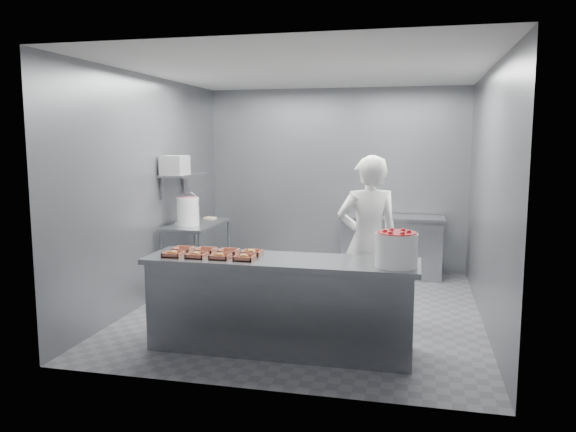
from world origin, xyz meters
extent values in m
plane|color=#4C4C51|center=(0.00, 0.00, 0.00)|extent=(4.50, 4.50, 0.00)
plane|color=white|center=(0.00, 0.00, 2.80)|extent=(4.50, 4.50, 0.00)
cube|color=slate|center=(0.00, 2.25, 1.40)|extent=(4.00, 0.04, 2.80)
cube|color=slate|center=(-2.00, 0.00, 1.40)|extent=(0.04, 4.50, 2.80)
cube|color=slate|center=(2.00, 0.00, 1.40)|extent=(0.04, 4.50, 2.80)
cube|color=slate|center=(0.00, -1.35, 0.88)|extent=(2.60, 0.70, 0.05)
cube|color=slate|center=(0.00, -1.35, 0.42)|extent=(2.50, 0.64, 0.85)
cube|color=slate|center=(-1.65, 0.60, 0.88)|extent=(0.60, 1.20, 0.04)
cube|color=slate|center=(-1.65, 0.60, 0.20)|extent=(0.56, 1.15, 0.03)
cylinder|color=slate|center=(-1.91, 0.04, 0.44)|extent=(0.04, 0.04, 0.88)
cylinder|color=slate|center=(-1.39, 0.04, 0.44)|extent=(0.04, 0.04, 0.88)
cylinder|color=slate|center=(-1.91, 1.16, 0.44)|extent=(0.04, 0.04, 0.88)
cylinder|color=slate|center=(-1.39, 1.16, 0.44)|extent=(0.04, 0.04, 0.88)
cube|color=slate|center=(0.90, 1.90, 0.88)|extent=(1.50, 0.60, 0.05)
cube|color=slate|center=(0.90, 1.90, 0.42)|extent=(1.44, 0.55, 0.85)
cube|color=slate|center=(-1.82, 0.60, 1.55)|extent=(0.35, 0.90, 0.03)
cube|color=tan|center=(-1.04, -1.47, 0.92)|extent=(0.18, 0.18, 0.04)
cube|color=white|center=(-0.99, -1.46, 0.91)|extent=(0.10, 0.06, 0.00)
ellipsoid|color=#B0662C|center=(-1.05, -1.47, 0.93)|extent=(0.10, 0.10, 0.05)
cube|color=tan|center=(-0.80, -1.47, 0.92)|extent=(0.18, 0.18, 0.04)
cube|color=white|center=(-0.75, -1.46, 0.91)|extent=(0.10, 0.06, 0.00)
ellipsoid|color=#B0662C|center=(-0.81, -1.47, 0.93)|extent=(0.10, 0.10, 0.05)
cube|color=tan|center=(-0.56, -1.47, 0.92)|extent=(0.18, 0.18, 0.04)
cube|color=white|center=(-0.51, -1.46, 0.91)|extent=(0.10, 0.06, 0.00)
ellipsoid|color=#B0662C|center=(-0.57, -1.47, 0.93)|extent=(0.10, 0.10, 0.05)
cube|color=tan|center=(-0.32, -1.47, 0.92)|extent=(0.18, 0.18, 0.04)
cube|color=white|center=(-0.27, -1.46, 0.91)|extent=(0.10, 0.06, 0.00)
ellipsoid|color=#B0662C|center=(-0.33, -1.47, 0.93)|extent=(0.10, 0.10, 0.05)
cube|color=tan|center=(-1.04, -1.23, 0.92)|extent=(0.18, 0.18, 0.04)
cube|color=white|center=(-0.99, -1.21, 0.91)|extent=(0.10, 0.06, 0.00)
cube|color=tan|center=(-0.80, -1.23, 0.92)|extent=(0.18, 0.18, 0.04)
cube|color=white|center=(-0.75, -1.21, 0.91)|extent=(0.10, 0.06, 0.00)
cube|color=tan|center=(-0.56, -1.23, 0.92)|extent=(0.18, 0.18, 0.04)
cube|color=white|center=(-0.51, -1.21, 0.91)|extent=(0.10, 0.06, 0.00)
cube|color=tan|center=(-0.32, -1.23, 0.92)|extent=(0.18, 0.18, 0.04)
cube|color=white|center=(-0.27, -1.21, 0.91)|extent=(0.10, 0.06, 0.00)
ellipsoid|color=#B0662C|center=(-0.33, -1.23, 0.93)|extent=(0.10, 0.10, 0.05)
imported|color=white|center=(0.74, -0.37, 0.93)|extent=(0.79, 0.64, 1.85)
cylinder|color=white|center=(1.08, -1.44, 1.05)|extent=(0.38, 0.38, 0.30)
cylinder|color=red|center=(1.08, -1.44, 1.19)|extent=(0.35, 0.35, 0.04)
cylinder|color=white|center=(-1.68, 0.40, 1.08)|extent=(0.29, 0.29, 0.36)
cylinder|color=#CB657F|center=(-1.68, 0.40, 1.26)|extent=(0.27, 0.27, 0.02)
torus|color=slate|center=(-1.68, 0.40, 1.19)|extent=(0.30, 0.01, 0.30)
cylinder|color=white|center=(-1.74, 0.44, 0.91)|extent=(0.37, 0.37, 0.02)
cube|color=#CCB28C|center=(-1.62, 1.04, 0.91)|extent=(0.17, 0.15, 0.02)
cube|color=gray|center=(-1.82, 0.33, 1.69)|extent=(0.29, 0.33, 0.25)
cube|color=silver|center=(0.62, 1.90, 0.92)|extent=(0.31, 0.23, 0.04)
camera|label=1|loc=(1.25, -6.41, 2.02)|focal=35.00mm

